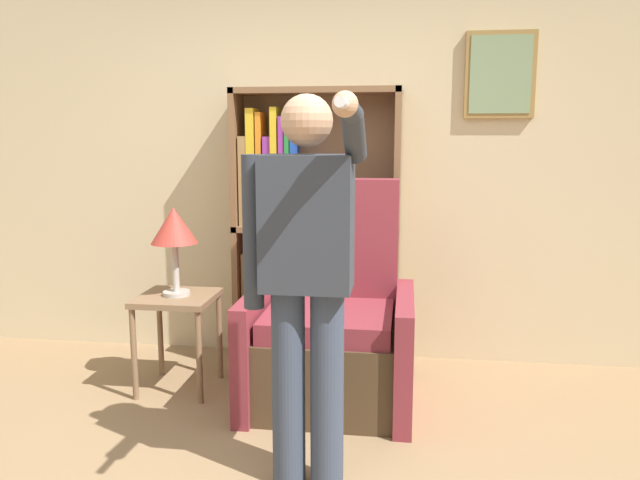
# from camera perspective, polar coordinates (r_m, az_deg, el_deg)

# --- Properties ---
(wall_back) EXTENTS (8.00, 0.11, 2.80)m
(wall_back) POSITION_cam_1_polar(r_m,az_deg,el_deg) (4.40, 0.11, 7.35)
(wall_back) COLOR beige
(wall_back) RESTS_ON ground_plane
(bookcase) EXTENTS (1.13, 0.28, 1.88)m
(bookcase) POSITION_cam_1_polar(r_m,az_deg,el_deg) (4.31, -2.29, 0.82)
(bookcase) COLOR brown
(bookcase) RESTS_ON ground_plane
(armchair) EXTENTS (0.97, 0.86, 1.31)m
(armchair) POSITION_cam_1_polar(r_m,az_deg,el_deg) (3.76, 1.01, -8.58)
(armchair) COLOR #4C3823
(armchair) RESTS_ON ground_plane
(person_standing) EXTENTS (0.54, 0.78, 1.75)m
(person_standing) POSITION_cam_1_polar(r_m,az_deg,el_deg) (2.70, -1.26, -2.84)
(person_standing) COLOR #384256
(person_standing) RESTS_ON ground_plane
(side_table) EXTENTS (0.46, 0.46, 0.60)m
(side_table) POSITION_cam_1_polar(r_m,az_deg,el_deg) (3.98, -12.92, -6.35)
(side_table) COLOR #846647
(side_table) RESTS_ON ground_plane
(table_lamp) EXTENTS (0.28, 0.28, 0.54)m
(table_lamp) POSITION_cam_1_polar(r_m,az_deg,el_deg) (3.87, -13.20, 0.99)
(table_lamp) COLOR #B7B2A8
(table_lamp) RESTS_ON side_table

